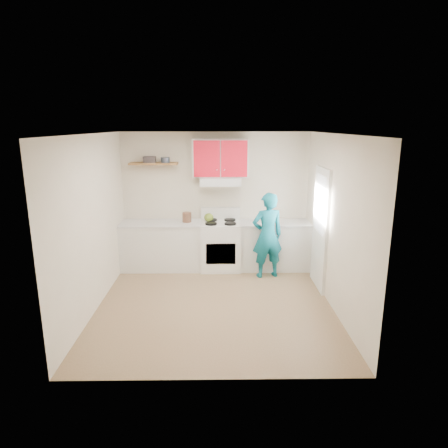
{
  "coord_description": "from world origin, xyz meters",
  "views": [
    {
      "loc": [
        0.06,
        -5.69,
        2.73
      ],
      "look_at": [
        0.15,
        0.55,
        1.15
      ],
      "focal_mm": 31.6,
      "sensor_mm": 36.0,
      "label": 1
    }
  ],
  "objects_px": {
    "stove": "(221,246)",
    "kettle": "(209,217)",
    "crock": "(187,218)",
    "tin": "(165,160)",
    "person": "(267,235)"
  },
  "relations": [
    {
      "from": "tin",
      "to": "kettle",
      "type": "relative_size",
      "value": 0.9
    },
    {
      "from": "stove",
      "to": "tin",
      "type": "height_order",
      "value": "tin"
    },
    {
      "from": "stove",
      "to": "person",
      "type": "relative_size",
      "value": 0.59
    },
    {
      "from": "tin",
      "to": "kettle",
      "type": "height_order",
      "value": "tin"
    },
    {
      "from": "tin",
      "to": "person",
      "type": "bearing_deg",
      "value": -17.26
    },
    {
      "from": "stove",
      "to": "crock",
      "type": "xyz_separation_m",
      "value": [
        -0.64,
        0.05,
        0.54
      ]
    },
    {
      "from": "kettle",
      "to": "tin",
      "type": "bearing_deg",
      "value": 178.52
    },
    {
      "from": "crock",
      "to": "person",
      "type": "relative_size",
      "value": 0.13
    },
    {
      "from": "person",
      "to": "crock",
      "type": "bearing_deg",
      "value": -30.51
    },
    {
      "from": "person",
      "to": "tin",
      "type": "bearing_deg",
      "value": -29.84
    },
    {
      "from": "stove",
      "to": "kettle",
      "type": "xyz_separation_m",
      "value": [
        -0.23,
        0.1,
        0.54
      ]
    },
    {
      "from": "kettle",
      "to": "person",
      "type": "relative_size",
      "value": 0.12
    },
    {
      "from": "tin",
      "to": "person",
      "type": "xyz_separation_m",
      "value": [
        1.87,
        -0.58,
        -1.3
      ]
    },
    {
      "from": "tin",
      "to": "kettle",
      "type": "distance_m",
      "value": 1.35
    },
    {
      "from": "crock",
      "to": "kettle",
      "type": "bearing_deg",
      "value": 7.31
    }
  ]
}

